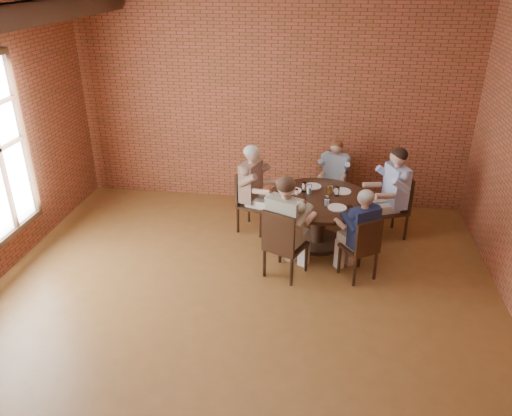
# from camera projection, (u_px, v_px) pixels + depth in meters

# --- Properties ---
(floor) EXTENTS (7.00, 7.00, 0.00)m
(floor) POSITION_uv_depth(u_px,v_px,m) (233.00, 323.00, 5.82)
(floor) COLOR brown
(floor) RESTS_ON ground
(ceiling) EXTENTS (7.00, 7.00, 0.00)m
(ceiling) POSITION_uv_depth(u_px,v_px,m) (225.00, 11.00, 4.33)
(ceiling) COLOR silver
(ceiling) RESTS_ON wall_back
(wall_back) EXTENTS (7.00, 0.00, 7.00)m
(wall_back) POSITION_uv_depth(u_px,v_px,m) (271.00, 104.00, 8.18)
(wall_back) COLOR #97432B
(wall_back) RESTS_ON ground
(dining_table) EXTENTS (1.51, 1.51, 0.75)m
(dining_table) POSITION_uv_depth(u_px,v_px,m) (319.00, 212.00, 7.25)
(dining_table) COLOR black
(dining_table) RESTS_ON floor
(chair_a) EXTENTS (0.60, 0.60, 0.98)m
(chair_a) POSITION_uv_depth(u_px,v_px,m) (396.00, 204.00, 7.50)
(chair_a) COLOR black
(chair_a) RESTS_ON floor
(diner_a) EXTENTS (0.86, 0.79, 1.40)m
(diner_a) POSITION_uv_depth(u_px,v_px,m) (391.00, 194.00, 7.40)
(diner_a) COLOR #3D519E
(diner_a) RESTS_ON floor
(chair_b) EXTENTS (0.46, 0.46, 0.90)m
(chair_b) POSITION_uv_depth(u_px,v_px,m) (334.00, 184.00, 8.24)
(chair_b) COLOR black
(chair_b) RESTS_ON floor
(diner_b) EXTENTS (0.59, 0.68, 1.26)m
(diner_b) POSITION_uv_depth(u_px,v_px,m) (334.00, 178.00, 8.12)
(diner_b) COLOR #91A3B8
(diner_b) RESTS_ON floor
(chair_c) EXTENTS (0.56, 0.56, 0.96)m
(chair_c) POSITION_uv_depth(u_px,v_px,m) (249.00, 198.00, 7.69)
(chair_c) COLOR black
(chair_c) RESTS_ON floor
(diner_c) EXTENTS (0.82, 0.73, 1.38)m
(diner_c) POSITION_uv_depth(u_px,v_px,m) (254.00, 189.00, 7.58)
(diner_c) COLOR brown
(diner_c) RESTS_ON floor
(chair_d) EXTENTS (0.62, 0.62, 0.99)m
(chair_d) POSITION_uv_depth(u_px,v_px,m) (282.00, 242.00, 6.45)
(chair_d) COLOR black
(chair_d) RESTS_ON floor
(diner_d) EXTENTS (0.82, 0.89, 1.42)m
(diner_d) POSITION_uv_depth(u_px,v_px,m) (286.00, 227.00, 6.44)
(diner_d) COLOR #BA9E92
(diner_d) RESTS_ON floor
(chair_e) EXTENTS (0.55, 0.55, 0.90)m
(chair_e) POSITION_uv_depth(u_px,v_px,m) (363.00, 247.00, 6.42)
(chair_e) COLOR black
(chair_e) RESTS_ON floor
(diner_e) EXTENTS (0.74, 0.77, 1.27)m
(diner_e) POSITION_uv_depth(u_px,v_px,m) (360.00, 234.00, 6.42)
(diner_e) COLOR #182043
(diner_e) RESTS_ON floor
(plate_a) EXTENTS (0.26, 0.26, 0.01)m
(plate_a) POSITION_uv_depth(u_px,v_px,m) (342.00, 191.00, 7.35)
(plate_a) COLOR white
(plate_a) RESTS_ON dining_table
(plate_b) EXTENTS (0.26, 0.26, 0.01)m
(plate_b) POSITION_uv_depth(u_px,v_px,m) (313.00, 186.00, 7.51)
(plate_b) COLOR white
(plate_b) RESTS_ON dining_table
(plate_c) EXTENTS (0.26, 0.26, 0.01)m
(plate_c) POSITION_uv_depth(u_px,v_px,m) (293.00, 191.00, 7.37)
(plate_c) COLOR white
(plate_c) RESTS_ON dining_table
(plate_d) EXTENTS (0.26, 0.26, 0.01)m
(plate_d) POSITION_uv_depth(u_px,v_px,m) (337.00, 208.00, 6.85)
(plate_d) COLOR white
(plate_d) RESTS_ON dining_table
(glass_a) EXTENTS (0.07, 0.07, 0.14)m
(glass_a) POSITION_uv_depth(u_px,v_px,m) (337.00, 192.00, 7.18)
(glass_a) COLOR white
(glass_a) RESTS_ON dining_table
(glass_b) EXTENTS (0.07, 0.07, 0.14)m
(glass_b) POSITION_uv_depth(u_px,v_px,m) (330.00, 190.00, 7.25)
(glass_b) COLOR white
(glass_b) RESTS_ON dining_table
(glass_c) EXTENTS (0.07, 0.07, 0.14)m
(glass_c) POSITION_uv_depth(u_px,v_px,m) (304.00, 187.00, 7.33)
(glass_c) COLOR white
(glass_c) RESTS_ON dining_table
(glass_d) EXTENTS (0.07, 0.07, 0.14)m
(glass_d) POSITION_uv_depth(u_px,v_px,m) (309.00, 189.00, 7.26)
(glass_d) COLOR white
(glass_d) RESTS_ON dining_table
(glass_e) EXTENTS (0.07, 0.07, 0.14)m
(glass_e) POSITION_uv_depth(u_px,v_px,m) (296.00, 194.00, 7.11)
(glass_e) COLOR white
(glass_e) RESTS_ON dining_table
(glass_f) EXTENTS (0.07, 0.07, 0.14)m
(glass_f) POSITION_uv_depth(u_px,v_px,m) (304.00, 204.00, 6.80)
(glass_f) COLOR white
(glass_f) RESTS_ON dining_table
(glass_g) EXTENTS (0.07, 0.07, 0.14)m
(glass_g) POSITION_uv_depth(u_px,v_px,m) (327.00, 201.00, 6.90)
(glass_g) COLOR white
(glass_g) RESTS_ON dining_table
(smartphone) EXTENTS (0.10, 0.16, 0.01)m
(smartphone) POSITION_uv_depth(u_px,v_px,m) (351.00, 208.00, 6.85)
(smartphone) COLOR black
(smartphone) RESTS_ON dining_table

